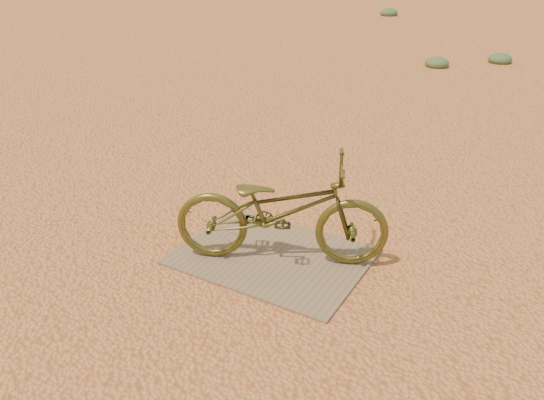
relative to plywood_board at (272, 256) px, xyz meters
The scene contains 6 objects.
ground 0.38m from the plywood_board, 122.67° to the left, with size 120.00×120.00×0.00m, color tan.
plywood_board is the anchor object (origin of this frame).
bicycle 0.50m from the plywood_board, ahead, with size 0.63×1.81×0.95m, color #4B491C.
kale_a 9.00m from the plywood_board, 95.51° to the left, with size 0.54×0.54×0.30m, color #4B6744.
kale_b 10.17m from the plywood_board, 88.30° to the left, with size 0.54×0.54×0.30m, color #4B6744.
kale_c 18.39m from the plywood_board, 105.79° to the left, with size 0.68×0.68×0.38m, color #4B6744.
Camera 1 is at (2.24, -3.82, 2.52)m, focal length 35.00 mm.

